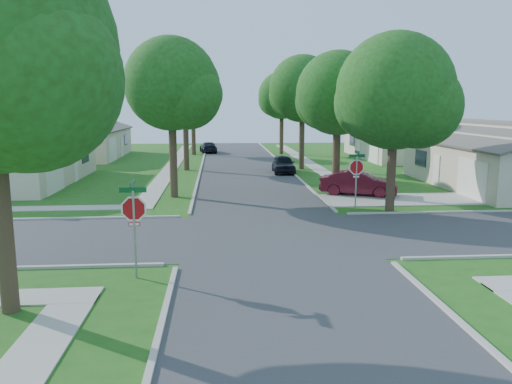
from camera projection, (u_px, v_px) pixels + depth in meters
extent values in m
plane|color=#205316|center=(273.00, 235.00, 20.17)|extent=(100.00, 100.00, 0.00)
cube|color=#333335|center=(273.00, 235.00, 20.17)|extent=(7.00, 100.00, 0.02)
cube|color=#9E9B91|center=(307.00, 162.00, 46.17)|extent=(1.20, 40.00, 0.04)
cube|color=#9E9B91|center=(174.00, 163.00, 45.24)|extent=(1.20, 40.00, 0.04)
cube|color=#9E9B91|center=(400.00, 199.00, 27.74)|extent=(8.80, 3.60, 0.05)
cube|color=gray|center=(135.00, 235.00, 14.96)|extent=(0.06, 0.06, 2.70)
cylinder|color=white|center=(134.00, 209.00, 14.83)|extent=(1.05, 0.02, 1.05)
cylinder|color=#AF0C11|center=(134.00, 209.00, 14.83)|extent=(0.90, 0.03, 0.90)
cube|color=#AF0C11|center=(134.00, 224.00, 14.91)|extent=(0.34, 0.03, 0.12)
cube|color=white|center=(134.00, 224.00, 14.91)|extent=(0.30, 0.03, 0.08)
cube|color=#0C5426|center=(133.00, 190.00, 14.73)|extent=(0.80, 0.02, 0.16)
cube|color=#0C5426|center=(133.00, 184.00, 14.70)|extent=(0.02, 0.80, 0.16)
cube|color=gray|center=(356.00, 183.00, 24.91)|extent=(0.06, 0.06, 2.70)
cylinder|color=white|center=(357.00, 167.00, 24.77)|extent=(1.05, 0.02, 1.05)
cylinder|color=#AF0C11|center=(357.00, 167.00, 24.77)|extent=(0.90, 0.03, 0.90)
cube|color=#AF0C11|center=(356.00, 177.00, 24.86)|extent=(0.34, 0.03, 0.12)
cube|color=white|center=(356.00, 177.00, 24.86)|extent=(0.30, 0.03, 0.08)
cube|color=#0C5426|center=(357.00, 156.00, 24.68)|extent=(0.80, 0.02, 0.16)
cube|color=#0C5426|center=(357.00, 152.00, 24.65)|extent=(0.02, 0.80, 0.16)
cylinder|color=#38281C|center=(336.00, 161.00, 29.03)|extent=(0.44, 0.44, 3.95)
sphere|color=#1E3E0F|center=(338.00, 93.00, 28.36)|extent=(4.80, 4.80, 4.80)
sphere|color=#1E3E0F|center=(354.00, 104.00, 28.05)|extent=(3.46, 3.46, 3.46)
sphere|color=#1E3E0F|center=(323.00, 102.00, 28.98)|extent=(3.26, 3.26, 3.26)
cylinder|color=#38281C|center=(302.00, 143.00, 40.79)|extent=(0.44, 0.44, 4.30)
sphere|color=#1E3E0F|center=(303.00, 89.00, 40.04)|extent=(5.40, 5.40, 5.40)
sphere|color=#1E3E0F|center=(315.00, 97.00, 39.69)|extent=(3.89, 3.89, 3.89)
sphere|color=#1E3E0F|center=(291.00, 96.00, 40.73)|extent=(3.67, 3.67, 3.67)
cylinder|color=#38281C|center=(281.00, 134.00, 53.56)|extent=(0.44, 0.44, 4.20)
sphere|color=#1E3E0F|center=(282.00, 95.00, 52.86)|extent=(5.00, 5.00, 5.00)
sphere|color=#1E3E0F|center=(291.00, 101.00, 52.54)|extent=(3.60, 3.60, 3.60)
sphere|color=#1E3E0F|center=(274.00, 100.00, 53.50)|extent=(3.40, 3.40, 3.40)
cylinder|color=#38281C|center=(173.00, 160.00, 28.29)|extent=(0.44, 0.44, 4.25)
sphere|color=#1E3E0F|center=(171.00, 84.00, 27.56)|extent=(5.20, 5.20, 5.20)
sphere|color=#1E3E0F|center=(187.00, 95.00, 27.23)|extent=(3.74, 3.74, 3.74)
sphere|color=#1E3E0F|center=(158.00, 93.00, 28.23)|extent=(3.54, 3.54, 3.54)
cylinder|color=#38281C|center=(186.00, 143.00, 40.06)|extent=(0.44, 0.44, 4.44)
sphere|color=#1E3E0F|center=(185.00, 85.00, 39.28)|extent=(5.60, 5.60, 5.60)
sphere|color=#1E3E0F|center=(197.00, 94.00, 38.92)|extent=(4.03, 4.03, 4.03)
sphere|color=#1E3E0F|center=(175.00, 93.00, 40.00)|extent=(3.81, 3.81, 3.81)
cylinder|color=#38281C|center=(194.00, 136.00, 52.87)|extent=(0.44, 0.44, 3.90)
sphere|color=#1E3E0F|center=(193.00, 100.00, 52.22)|extent=(4.60, 4.60, 4.60)
sphere|color=#1E3E0F|center=(200.00, 106.00, 51.93)|extent=(3.31, 3.31, 3.31)
sphere|color=#1E3E0F|center=(187.00, 104.00, 52.81)|extent=(3.13, 3.13, 3.13)
cylinder|color=#38281C|center=(4.00, 235.00, 12.38)|extent=(0.44, 0.44, 4.04)
sphere|color=#1E3E0F|center=(27.00, 78.00, 11.22)|extent=(4.32, 4.32, 4.32)
cylinder|color=#38281C|center=(391.00, 176.00, 24.47)|extent=(0.44, 0.44, 3.54)
sphere|color=#1E3E0F|center=(395.00, 91.00, 23.77)|extent=(5.60, 5.60, 5.60)
sphere|color=#1E3E0F|center=(419.00, 106.00, 23.41)|extent=(4.03, 4.03, 4.03)
sphere|color=#1E3E0F|center=(373.00, 103.00, 24.49)|extent=(3.81, 3.81, 3.81)
cube|color=#B2A38C|center=(502.00, 165.00, 31.95)|extent=(8.00, 13.00, 2.80)
cube|color=#4D4642|center=(474.00, 133.00, 31.45)|extent=(4.42, 13.60, 1.56)
cube|color=silver|center=(472.00, 179.00, 27.87)|extent=(0.06, 3.20, 2.20)
cube|color=silver|center=(436.00, 171.00, 32.35)|extent=(0.06, 0.90, 2.00)
cube|color=#1E2633|center=(421.00, 158.00, 34.81)|extent=(0.06, 1.80, 1.10)
cube|color=#B2A38C|center=(400.00, 144.00, 49.63)|extent=(8.00, 13.00, 2.80)
cube|color=#4D4642|center=(421.00, 123.00, 49.43)|extent=(4.42, 13.60, 1.56)
cube|color=#4D4642|center=(382.00, 123.00, 49.13)|extent=(4.42, 13.60, 1.56)
cube|color=silver|center=(373.00, 151.00, 45.55)|extent=(0.06, 3.20, 2.20)
cube|color=silver|center=(359.00, 148.00, 50.03)|extent=(0.06, 0.90, 2.00)
cube|color=#1E2633|center=(352.00, 140.00, 52.49)|extent=(0.06, 1.80, 1.10)
cube|color=#B2A38C|center=(11.00, 163.00, 33.44)|extent=(8.00, 13.00, 2.80)
cube|color=#4D4642|center=(40.00, 132.00, 33.24)|extent=(4.42, 13.60, 1.56)
cube|color=silver|center=(55.00, 174.00, 29.97)|extent=(0.06, 3.20, 2.20)
cube|color=silver|center=(76.00, 167.00, 34.46)|extent=(0.06, 0.90, 2.00)
cube|color=#1E2633|center=(85.00, 155.00, 36.92)|extent=(0.06, 1.80, 1.10)
cube|color=#B2A38C|center=(80.00, 144.00, 50.14)|extent=(8.00, 13.00, 2.80)
cube|color=#4D4642|center=(99.00, 123.00, 49.94)|extent=(4.42, 13.60, 1.56)
cube|color=#4D4642|center=(58.00, 123.00, 49.64)|extent=(4.42, 13.60, 1.56)
cube|color=silver|center=(113.00, 150.00, 46.67)|extent=(0.06, 3.20, 2.20)
cube|color=silver|center=(122.00, 147.00, 51.16)|extent=(0.06, 0.90, 2.00)
cube|color=#1E2633|center=(126.00, 140.00, 53.62)|extent=(0.06, 1.80, 1.10)
imported|color=#4E101C|center=(359.00, 183.00, 29.05)|extent=(4.67, 3.08, 1.45)
imported|color=black|center=(283.00, 164.00, 38.80)|extent=(1.74, 4.10, 1.38)
imported|color=black|center=(208.00, 147.00, 55.38)|extent=(2.16, 4.27, 1.19)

